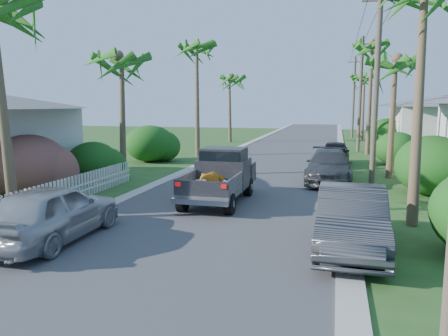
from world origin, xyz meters
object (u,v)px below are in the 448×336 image
(parked_car_rn, at_px, (351,219))
(parked_car_ln, at_px, (53,213))
(parked_car_rm, at_px, (329,167))
(palm_r_c, at_px, (372,44))
(utility_pole_b, at_px, (376,86))
(pickup_truck, at_px, (222,175))
(palm_r_d, at_px, (365,75))
(palm_r_b, at_px, (396,60))
(utility_pole_d, at_px, (354,97))
(palm_l_b, at_px, (120,57))
(parked_car_rf, at_px, (335,153))
(palm_l_c, at_px, (197,46))
(palm_l_d, at_px, (230,77))
(utility_pole_c, at_px, (360,94))

(parked_car_rn, bearing_deg, parked_car_ln, -169.58)
(parked_car_rm, relative_size, palm_r_c, 0.56)
(utility_pole_b, bearing_deg, pickup_truck, -139.45)
(parked_car_rn, relative_size, parked_car_rm, 0.93)
(palm_r_d, bearing_deg, palm_r_b, -89.77)
(parked_car_ln, xyz_separation_m, utility_pole_d, (9.20, 41.39, 3.79))
(palm_r_c, bearing_deg, palm_l_b, -132.88)
(parked_car_rf, bearing_deg, palm_r_d, 84.21)
(palm_l_c, bearing_deg, parked_car_rf, -14.94)
(palm_r_d, bearing_deg, pickup_truck, -102.14)
(utility_pole_b, bearing_deg, utility_pole_d, 90.00)
(utility_pole_d, bearing_deg, palm_r_c, -87.98)
(parked_car_rm, xyz_separation_m, palm_l_d, (-10.10, 20.95, 5.68))
(palm_l_c, xyz_separation_m, utility_pole_c, (11.60, 6.00, -3.31))
(palm_l_d, bearing_deg, utility_pole_b, -60.05)
(parked_car_rn, height_order, utility_pole_c, utility_pole_c)
(pickup_truck, xyz_separation_m, palm_l_c, (-5.58, 14.15, 6.90))
(parked_car_rm, relative_size, utility_pole_d, 0.59)
(parked_car_rm, xyz_separation_m, palm_l_b, (-10.40, -1.05, 5.38))
(palm_l_d, xyz_separation_m, utility_pole_c, (12.10, -6.00, -1.84))
(pickup_truck, distance_m, utility_pole_b, 8.69)
(pickup_truck, xyz_separation_m, utility_pole_d, (6.02, 35.15, 3.59))
(pickup_truck, bearing_deg, parked_car_rm, 52.32)
(palm_l_c, distance_m, palm_l_d, 12.10)
(palm_r_c, bearing_deg, palm_r_b, -87.92)
(utility_pole_c, bearing_deg, palm_r_b, -85.60)
(utility_pole_b, distance_m, utility_pole_c, 15.00)
(palm_l_c, bearing_deg, palm_r_d, 55.22)
(palm_r_c, bearing_deg, parked_car_rf, -109.60)
(palm_l_d, height_order, utility_pole_c, utility_pole_c)
(parked_car_ln, bearing_deg, parked_car_rf, -113.44)
(pickup_truck, bearing_deg, palm_l_b, 147.00)
(pickup_truck, height_order, palm_l_c, palm_l_c)
(pickup_truck, bearing_deg, palm_r_b, 45.53)
(parked_car_rf, relative_size, palm_r_c, 0.46)
(palm_r_c, relative_size, utility_pole_b, 1.04)
(utility_pole_b, bearing_deg, palm_l_d, 119.95)
(parked_car_ln, distance_m, palm_r_c, 27.28)
(palm_r_c, height_order, utility_pole_c, palm_r_c)
(parked_car_rn, relative_size, palm_l_d, 0.64)
(parked_car_ln, distance_m, utility_pole_c, 28.21)
(parked_car_rf, relative_size, palm_l_b, 0.58)
(palm_l_b, relative_size, palm_r_c, 0.79)
(pickup_truck, relative_size, palm_r_b, 0.71)
(palm_l_c, bearing_deg, palm_r_b, -29.05)
(parked_car_rn, xyz_separation_m, parked_car_rf, (-0.52, 16.42, -0.07))
(pickup_truck, relative_size, parked_car_rf, 1.18)
(palm_l_d, relative_size, palm_r_c, 0.82)
(parked_car_ln, height_order, utility_pole_d, utility_pole_d)
(parked_car_rf, distance_m, utility_pole_b, 7.66)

